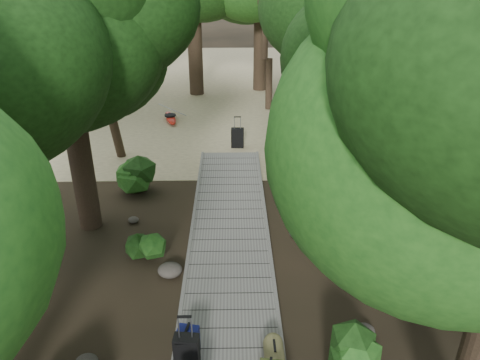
{
  "coord_description": "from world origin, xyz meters",
  "views": [
    {
      "loc": [
        0.09,
        -8.17,
        6.54
      ],
      "look_at": [
        0.29,
        3.03,
        1.0
      ],
      "focal_mm": 35.0,
      "sensor_mm": 36.0,
      "label": 1
    }
  ],
  "objects_px": {
    "backpack_left_d": "(188,339)",
    "kayak": "(170,117)",
    "duffel_right_khaki": "(274,354)",
    "lone_suitcase_on_sand": "(237,138)",
    "suitcase_on_boardwalk": "(187,352)",
    "sun_lounger": "(306,119)"
  },
  "relations": [
    {
      "from": "backpack_left_d",
      "to": "kayak",
      "type": "height_order",
      "value": "backpack_left_d"
    },
    {
      "from": "backpack_left_d",
      "to": "duffel_right_khaki",
      "type": "relative_size",
      "value": 1.05
    },
    {
      "from": "backpack_left_d",
      "to": "kayak",
      "type": "bearing_deg",
      "value": 109.53
    },
    {
      "from": "duffel_right_khaki",
      "to": "lone_suitcase_on_sand",
      "type": "relative_size",
      "value": 0.74
    },
    {
      "from": "suitcase_on_boardwalk",
      "to": "lone_suitcase_on_sand",
      "type": "relative_size",
      "value": 0.92
    },
    {
      "from": "duffel_right_khaki",
      "to": "lone_suitcase_on_sand",
      "type": "distance_m",
      "value": 10.08
    },
    {
      "from": "backpack_left_d",
      "to": "duffel_right_khaki",
      "type": "bearing_deg",
      "value": 1.12
    },
    {
      "from": "lone_suitcase_on_sand",
      "to": "kayak",
      "type": "bearing_deg",
      "value": 136.52
    },
    {
      "from": "backpack_left_d",
      "to": "sun_lounger",
      "type": "xyz_separation_m",
      "value": [
        3.83,
        12.07,
        -0.1
      ]
    },
    {
      "from": "backpack_left_d",
      "to": "kayak",
      "type": "xyz_separation_m",
      "value": [
        -1.81,
        12.76,
        -0.2
      ]
    },
    {
      "from": "kayak",
      "to": "sun_lounger",
      "type": "relative_size",
      "value": 2.06
    },
    {
      "from": "suitcase_on_boardwalk",
      "to": "sun_lounger",
      "type": "relative_size",
      "value": 0.38
    },
    {
      "from": "sun_lounger",
      "to": "suitcase_on_boardwalk",
      "type": "bearing_deg",
      "value": -86.34
    },
    {
      "from": "backpack_left_d",
      "to": "duffel_right_khaki",
      "type": "xyz_separation_m",
      "value": [
        1.5,
        -0.27,
        -0.1
      ]
    },
    {
      "from": "kayak",
      "to": "sun_lounger",
      "type": "xyz_separation_m",
      "value": [
        5.64,
        -0.7,
        0.1
      ]
    },
    {
      "from": "lone_suitcase_on_sand",
      "to": "sun_lounger",
      "type": "distance_m",
      "value": 3.64
    },
    {
      "from": "backpack_left_d",
      "to": "sun_lounger",
      "type": "relative_size",
      "value": 0.33
    },
    {
      "from": "suitcase_on_boardwalk",
      "to": "lone_suitcase_on_sand",
      "type": "bearing_deg",
      "value": 90.47
    },
    {
      "from": "lone_suitcase_on_sand",
      "to": "sun_lounger",
      "type": "height_order",
      "value": "lone_suitcase_on_sand"
    },
    {
      "from": "kayak",
      "to": "backpack_left_d",
      "type": "bearing_deg",
      "value": -96.34
    },
    {
      "from": "duffel_right_khaki",
      "to": "sun_lounger",
      "type": "bearing_deg",
      "value": 78.95
    },
    {
      "from": "lone_suitcase_on_sand",
      "to": "kayak",
      "type": "distance_m",
      "value": 4.08
    }
  ]
}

